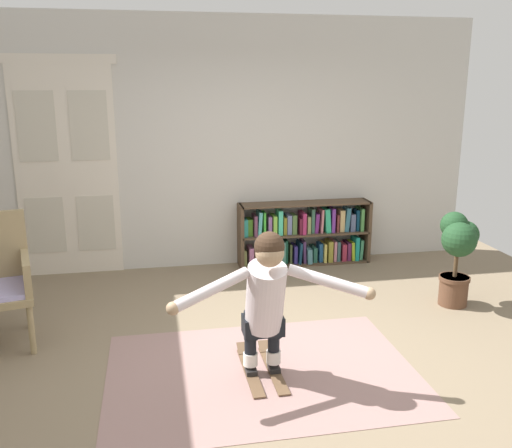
% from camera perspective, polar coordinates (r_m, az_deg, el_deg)
% --- Properties ---
extents(ground_plane, '(7.20, 7.20, 0.00)m').
position_cam_1_polar(ground_plane, '(4.54, 1.53, -14.13)').
color(ground_plane, '#7D6B54').
extents(back_wall, '(6.00, 0.10, 2.90)m').
position_cam_1_polar(back_wall, '(6.59, -3.20, 8.15)').
color(back_wall, beige).
rests_on(back_wall, ground).
extents(double_door, '(1.22, 0.05, 2.45)m').
position_cam_1_polar(double_door, '(6.57, -18.81, 5.45)').
color(double_door, silver).
rests_on(double_door, ground).
extents(rug, '(2.35, 1.67, 0.01)m').
position_cam_1_polar(rug, '(4.42, 0.61, -14.92)').
color(rug, gray).
rests_on(rug, ground).
extents(bookshelf, '(1.61, 0.30, 0.76)m').
position_cam_1_polar(bookshelf, '(6.78, 4.91, -1.20)').
color(bookshelf, '#4E3C2B').
rests_on(bookshelf, ground).
extents(potted_plant, '(0.46, 0.50, 0.93)m').
position_cam_1_polar(potted_plant, '(5.78, 19.97, -2.40)').
color(potted_plant, brown).
rests_on(potted_plant, ground).
extents(skis_pair, '(0.28, 0.76, 0.07)m').
position_cam_1_polar(skis_pair, '(4.44, 0.54, -14.51)').
color(skis_pair, brown).
rests_on(skis_pair, rug).
extents(person_skier, '(1.43, 0.55, 1.11)m').
position_cam_1_polar(person_skier, '(4.01, 1.04, -7.33)').
color(person_skier, white).
rests_on(person_skier, skis_pair).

